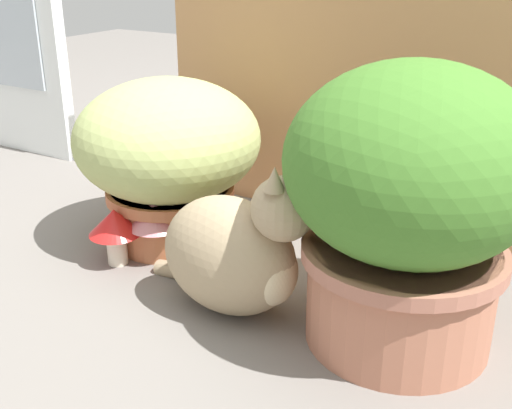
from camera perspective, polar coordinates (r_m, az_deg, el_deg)
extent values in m
plane|color=slate|center=(1.23, -4.14, -8.13)|extent=(6.00, 6.00, 0.00)
cube|color=tan|center=(1.44, 10.94, 14.00)|extent=(1.08, 0.03, 0.84)
cube|color=white|center=(2.10, -21.07, 16.74)|extent=(0.36, 0.04, 0.93)
cylinder|color=#BB6E47|center=(1.43, -7.65, -0.80)|extent=(0.26, 0.26, 0.13)
cylinder|color=#BD6B46|center=(1.41, -7.76, 1.10)|extent=(0.28, 0.28, 0.02)
ellipsoid|color=#A6B56A|center=(1.37, -8.02, 5.88)|extent=(0.40, 0.40, 0.26)
cylinder|color=#AF6C53|center=(1.08, 12.85, -7.80)|extent=(0.31, 0.31, 0.18)
cylinder|color=#A86955|center=(1.05, 13.21, -4.23)|extent=(0.33, 0.33, 0.02)
ellipsoid|color=#3E7227|center=(0.99, 13.98, 3.69)|extent=(0.40, 0.40, 0.31)
ellipsoid|color=tan|center=(1.13, -2.47, -4.63)|extent=(0.26, 0.17, 0.22)
ellipsoid|color=beige|center=(1.09, 1.80, -6.40)|extent=(0.07, 0.10, 0.11)
sphere|color=tan|center=(1.03, 2.52, -0.39)|extent=(0.11, 0.11, 0.11)
cone|color=tan|center=(1.03, 3.41, 3.31)|extent=(0.04, 0.04, 0.04)
cone|color=tan|center=(0.98, 1.69, 2.33)|extent=(0.04, 0.04, 0.04)
cylinder|color=tan|center=(1.26, -5.71, -6.13)|extent=(0.18, 0.04, 0.07)
cylinder|color=beige|center=(1.35, -9.00, -3.45)|extent=(0.04, 0.04, 0.08)
cone|color=pink|center=(1.32, -9.18, -0.80)|extent=(0.11, 0.11, 0.06)
cylinder|color=beige|center=(1.35, -12.48, -3.90)|extent=(0.04, 0.04, 0.07)
cone|color=red|center=(1.33, -12.70, -1.52)|extent=(0.11, 0.11, 0.05)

